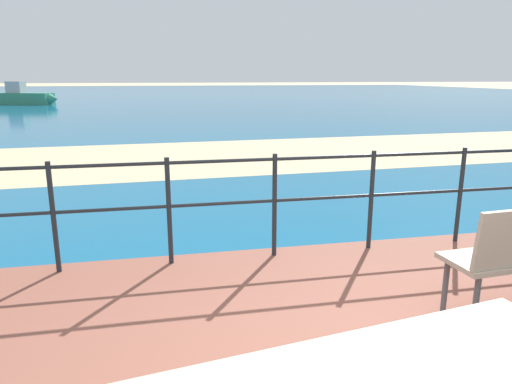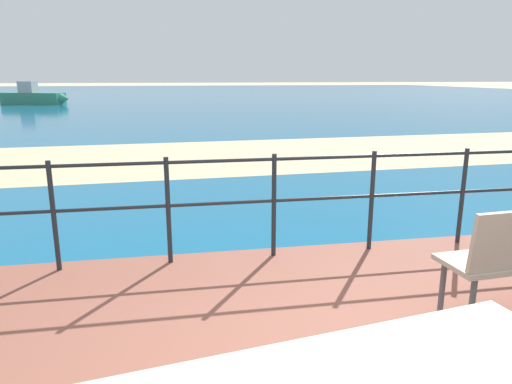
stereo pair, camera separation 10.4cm
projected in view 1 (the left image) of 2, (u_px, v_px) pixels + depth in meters
sea_water at (170, 96)px, 40.27m from camera, size 90.00×90.00×0.01m
beach_strip at (208, 156)px, 10.42m from camera, size 54.16×7.16×0.01m
railing_fence at (275, 194)px, 4.40m from camera, size 5.94×0.04×0.99m
boat_near at (23, 97)px, 28.93m from camera, size 4.44×2.42×1.40m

